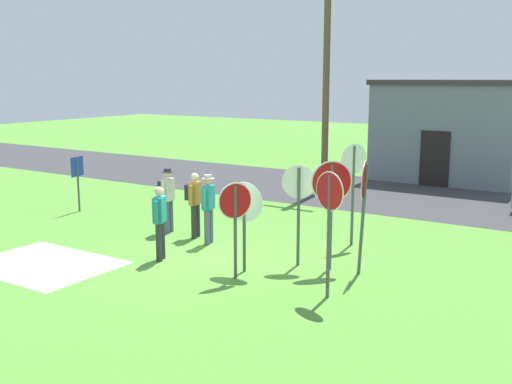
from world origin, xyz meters
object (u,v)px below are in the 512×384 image
at_px(stop_sign_rear_right, 364,196).
at_px(stop_sign_far_back, 299,197).
at_px(stop_sign_leaning_left, 353,176).
at_px(person_on_left, 160,219).
at_px(stop_sign_low_front, 329,212).
at_px(utility_pole, 326,79).
at_px(info_panel_leftmost, 78,174).
at_px(stop_sign_leaning_right, 235,214).
at_px(stop_sign_tallest, 331,195).
at_px(person_in_blue, 167,195).
at_px(stop_sign_center_cluster, 244,211).
at_px(person_in_dark_shirt, 208,205).
at_px(person_with_sunhat, 194,200).

xyz_separation_m(stop_sign_rear_right, stop_sign_far_back, (-1.40, -0.22, -0.14)).
bearing_deg(stop_sign_leaning_left, person_on_left, -131.78).
relative_size(stop_sign_low_front, person_on_left, 1.42).
xyz_separation_m(utility_pole, stop_sign_low_front, (4.95, -9.76, -2.38)).
relative_size(utility_pole, info_panel_leftmost, 4.52).
relative_size(stop_sign_leaning_right, stop_sign_tallest, 0.85).
bearing_deg(stop_sign_tallest, stop_sign_low_front, -65.49).
height_order(stop_sign_tallest, person_in_blue, stop_sign_tallest).
bearing_deg(stop_sign_leaning_right, stop_sign_low_front, 1.04).
xyz_separation_m(stop_sign_leaning_left, info_panel_leftmost, (-8.63, -1.04, -0.55)).
distance_m(stop_sign_far_back, person_on_left, 3.17).
xyz_separation_m(stop_sign_leaning_right, person_in_blue, (-3.66, 2.12, -0.36)).
distance_m(stop_sign_rear_right, stop_sign_leaning_left, 2.25).
xyz_separation_m(utility_pole, stop_sign_leaning_right, (2.88, -9.80, -2.66)).
bearing_deg(stop_sign_leaning_right, stop_sign_leaning_left, 75.28).
distance_m(utility_pole, stop_sign_leaning_right, 10.55).
bearing_deg(utility_pole, stop_sign_leaning_left, -58.10).
bearing_deg(utility_pole, stop_sign_center_cluster, -73.44).
distance_m(stop_sign_center_cluster, stop_sign_leaning_right, 0.50).
relative_size(person_in_blue, person_in_dark_shirt, 1.00).
relative_size(stop_sign_leaning_left, stop_sign_far_back, 1.12).
relative_size(stop_sign_leaning_left, info_panel_leftmost, 1.48).
distance_m(stop_sign_far_back, person_in_blue, 4.39).
relative_size(stop_sign_leaning_right, person_on_left, 1.19).
height_order(stop_sign_center_cluster, person_in_dark_shirt, stop_sign_center_cluster).
height_order(stop_sign_leaning_right, person_with_sunhat, stop_sign_leaning_right).
xyz_separation_m(person_in_blue, person_with_sunhat, (0.91, -0.00, -0.03)).
height_order(person_in_blue, info_panel_leftmost, person_in_blue).
bearing_deg(stop_sign_center_cluster, stop_sign_low_front, -11.60).
relative_size(stop_sign_center_cluster, person_in_dark_shirt, 1.12).
bearing_deg(stop_sign_tallest, stop_sign_far_back, -169.14).
distance_m(stop_sign_low_front, stop_sign_far_back, 2.02).
bearing_deg(stop_sign_leaning_right, person_on_left, 176.12).
bearing_deg(stop_sign_far_back, person_in_blue, 171.37).
bearing_deg(stop_sign_far_back, person_on_left, -154.91).
distance_m(utility_pole, stop_sign_far_back, 9.39).
height_order(stop_sign_low_front, info_panel_leftmost, stop_sign_low_front).
xyz_separation_m(utility_pole, person_with_sunhat, (0.13, -7.69, -3.04)).
distance_m(utility_pole, person_in_dark_shirt, 8.56).
height_order(person_with_sunhat, person_in_dark_shirt, person_in_dark_shirt).
xyz_separation_m(stop_sign_leaning_left, stop_sign_tallest, (0.41, -2.04, -0.08)).
xyz_separation_m(stop_sign_center_cluster, stop_sign_tallest, (1.47, 1.12, 0.32)).
bearing_deg(stop_sign_low_front, stop_sign_leaning_right, -178.96).
xyz_separation_m(stop_sign_leaning_left, person_in_dark_shirt, (-3.04, -1.81, -0.74)).
bearing_deg(stop_sign_center_cluster, stop_sign_far_back, 52.28).
xyz_separation_m(stop_sign_rear_right, person_with_sunhat, (-4.80, 0.43, -0.68)).
bearing_deg(utility_pole, stop_sign_rear_right, -58.72).
bearing_deg(person_in_blue, stop_sign_center_cluster, -24.73).
distance_m(stop_sign_rear_right, person_in_blue, 5.77).
bearing_deg(stop_sign_low_front, person_on_left, 178.52).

